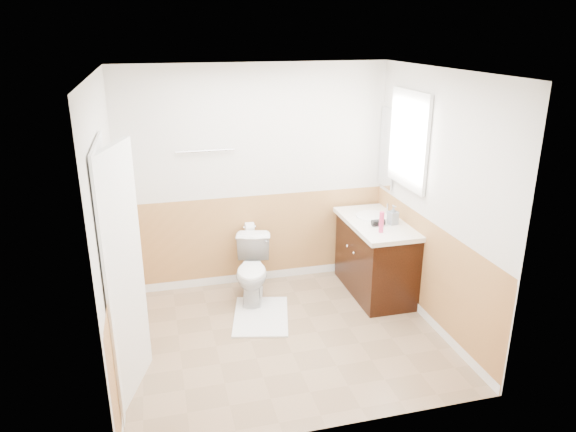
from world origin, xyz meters
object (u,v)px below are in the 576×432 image
object	(u,v)px
toilet	(253,271)
soap_dispenser	(393,215)
vanity_cabinet	(375,259)
lotion_bottle	(381,222)
bath_mat	(261,316)

from	to	relation	value
toilet	soap_dispenser	size ratio (longest dim) A/B	3.27
vanity_cabinet	lotion_bottle	bearing A→B (deg)	-107.79
vanity_cabinet	lotion_bottle	distance (m)	0.65
toilet	vanity_cabinet	size ratio (longest dim) A/B	0.62
lotion_bottle	soap_dispenser	xyz separation A→B (m)	(0.22, 0.19, -0.01)
toilet	bath_mat	world-z (taller)	toilet
lotion_bottle	soap_dispenser	distance (m)	0.29
toilet	bath_mat	bearing A→B (deg)	-76.65
vanity_cabinet	soap_dispenser	world-z (taller)	soap_dispenser
vanity_cabinet	soap_dispenser	bearing A→B (deg)	-44.39
toilet	lotion_bottle	world-z (taller)	lotion_bottle
toilet	soap_dispenser	xyz separation A→B (m)	(1.48, -0.29, 0.61)
vanity_cabinet	lotion_bottle	xyz separation A→B (m)	(-0.10, -0.31, 0.56)
toilet	lotion_bottle	xyz separation A→B (m)	(1.26, -0.49, 0.62)
lotion_bottle	vanity_cabinet	bearing A→B (deg)	72.21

